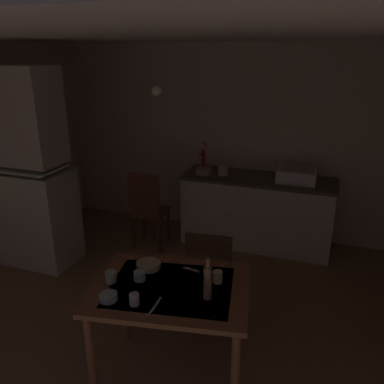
{
  "coord_description": "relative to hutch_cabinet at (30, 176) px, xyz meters",
  "views": [
    {
      "loc": [
        1.29,
        -2.85,
        2.32
      ],
      "look_at": [
        0.28,
        0.09,
        1.19
      ],
      "focal_mm": 36.54,
      "sensor_mm": 36.0,
      "label": 1
    }
  ],
  "objects": [
    {
      "name": "ground_plane",
      "position": [
        1.71,
        -0.41,
        -1.02
      ],
      "size": [
        5.3,
        5.3,
        0.0
      ],
      "primitive_type": "plane",
      "color": "olive"
    },
    {
      "name": "mug_tall",
      "position": [
        1.68,
        -1.2,
        -0.2
      ],
      "size": [
        0.08,
        0.08,
        0.08
      ],
      "primitive_type": "cylinder",
      "color": "#ADD1C1",
      "rests_on": "dining_table"
    },
    {
      "name": "teaspoon_near_bowl",
      "position": [
        2.17,
        -0.87,
        -0.24
      ],
      "size": [
        0.14,
        0.04,
        0.0
      ],
      "primitive_type": "cube",
      "rotation": [
        0.0,
        0.0,
        6.12
      ],
      "color": "beige",
      "rests_on": "dining_table"
    },
    {
      "name": "ceiling_slab",
      "position": [
        1.71,
        -0.41,
        1.45
      ],
      "size": [
        4.4,
        4.01,
        0.1
      ],
      "primitive_type": "cube",
      "color": "silver"
    },
    {
      "name": "serving_bowl_wide",
      "position": [
        1.85,
        -0.94,
        -0.22
      ],
      "size": [
        0.18,
        0.18,
        0.04
      ],
      "primitive_type": "cylinder",
      "color": "beige",
      "rests_on": "dining_table"
    },
    {
      "name": "wall_back",
      "position": [
        1.71,
        1.6,
        0.19
      ],
      "size": [
        4.4,
        0.1,
        2.42
      ],
      "primitive_type": "cube",
      "color": "beige",
      "rests_on": "ground"
    },
    {
      "name": "soup_bowl_small",
      "position": [
        1.78,
        -1.4,
        -0.22
      ],
      "size": [
        0.12,
        0.12,
        0.05
      ],
      "primitive_type": "cylinder",
      "color": "#ADD1C1",
      "rests_on": "dining_table"
    },
    {
      "name": "teacup_mint",
      "position": [
        1.86,
        -1.11,
        -0.21
      ],
      "size": [
        0.09,
        0.09,
        0.06
      ],
      "primitive_type": "cylinder",
      "color": "#ADD1C1",
      "rests_on": "dining_table"
    },
    {
      "name": "hutch_cabinet",
      "position": [
        0.0,
        0.0,
        0.0
      ],
      "size": [
        0.85,
        0.54,
        2.18
      ],
      "color": "beige",
      "rests_on": "ground"
    },
    {
      "name": "teacup_cream",
      "position": [
        1.96,
        -1.39,
        -0.2
      ],
      "size": [
        0.07,
        0.07,
        0.08
      ],
      "primitive_type": "cylinder",
      "color": "white",
      "rests_on": "dining_table"
    },
    {
      "name": "hand_pump",
      "position": [
        1.58,
        1.27,
        0.02
      ],
      "size": [
        0.05,
        0.27,
        0.39
      ],
      "color": "#B21E19",
      "rests_on": "counter_cabinet"
    },
    {
      "name": "glass_bottle",
      "position": [
        2.39,
        -1.17,
        -0.12
      ],
      "size": [
        0.06,
        0.06,
        0.3
      ],
      "color": "olive",
      "rests_on": "dining_table"
    },
    {
      "name": "mixing_bowl_counter",
      "position": [
        1.62,
        1.18,
        -0.11
      ],
      "size": [
        0.2,
        0.2,
        0.07
      ],
      "primitive_type": "cylinder",
      "color": "tan",
      "rests_on": "counter_cabinet"
    },
    {
      "name": "table_knife",
      "position": [
        2.09,
        -1.36,
        -0.24
      ],
      "size": [
        0.02,
        0.2,
        0.0
      ],
      "primitive_type": "cube",
      "rotation": [
        0.0,
        0.0,
        1.57
      ],
      "color": "silver",
      "rests_on": "dining_table"
    },
    {
      "name": "mug_dark",
      "position": [
        2.4,
        -0.96,
        -0.2
      ],
      "size": [
        0.07,
        0.07,
        0.09
      ],
      "primitive_type": "cylinder",
      "color": "beige",
      "rests_on": "dining_table"
    },
    {
      "name": "stoneware_crock",
      "position": [
        1.86,
        1.2,
        -0.08
      ],
      "size": [
        0.13,
        0.13,
        0.13
      ],
      "primitive_type": "cylinder",
      "color": "beige",
      "rests_on": "counter_cabinet"
    },
    {
      "name": "pendant_bulb",
      "position": [
        1.69,
        -0.33,
        0.99
      ],
      "size": [
        0.08,
        0.08,
        0.08
      ],
      "primitive_type": "sphere",
      "color": "#F9EFCC"
    },
    {
      "name": "chair_far_side",
      "position": [
        2.21,
        -0.49,
        -0.52
      ],
      "size": [
        0.44,
        0.44,
        0.95
      ],
      "color": "#4B321D",
      "rests_on": "ground"
    },
    {
      "name": "chair_by_counter",
      "position": [
        1.07,
        0.68,
        -0.51
      ],
      "size": [
        0.42,
        0.42,
        0.99
      ],
      "color": "#52311B",
      "rests_on": "ground"
    },
    {
      "name": "dining_table",
      "position": [
        2.11,
        -1.12,
        -0.35
      ],
      "size": [
        1.19,
        0.97,
        0.78
      ],
      "color": "brown",
      "rests_on": "ground"
    },
    {
      "name": "sink_basin",
      "position": [
        2.74,
        1.23,
        -0.07
      ],
      "size": [
        0.44,
        0.34,
        0.15
      ],
      "color": "white",
      "rests_on": "counter_cabinet"
    },
    {
      "name": "counter_cabinet",
      "position": [
        2.3,
        1.23,
        -0.58
      ],
      "size": [
        1.82,
        0.64,
        0.87
      ],
      "color": "beige",
      "rests_on": "ground"
    }
  ]
}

